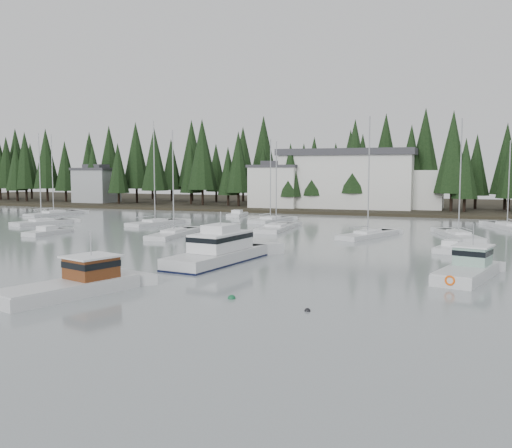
{
  "coord_description": "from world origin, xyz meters",
  "views": [
    {
      "loc": [
        15.95,
        -23.76,
        7.59
      ],
      "look_at": [
        -2.56,
        26.26,
        2.5
      ],
      "focal_mm": 40.0,
      "sensor_mm": 36.0,
      "label": 1
    }
  ],
  "objects_px": {
    "sailboat_2": "(507,228)",
    "sailboat_11": "(42,224)",
    "sailboat_7": "(155,224)",
    "sailboat_5": "(54,215)",
    "house_far_west": "(96,184)",
    "lobster_boat_teal": "(468,271)",
    "house_west": "(276,185)",
    "sailboat_0": "(270,221)",
    "runabout_3": "(237,215)",
    "lobster_boat_brown": "(72,286)",
    "sailboat_10": "(174,235)",
    "sailboat_9": "(458,237)",
    "runabout_1": "(452,250)",
    "harbor_inn": "(359,179)",
    "runabout_0": "(47,233)",
    "cabin_cruiser_center": "(218,254)",
    "sailboat_8": "(276,229)",
    "sailboat_1": "(368,236)"
  },
  "relations": [
    {
      "from": "house_west",
      "to": "sailboat_11",
      "type": "xyz_separation_m",
      "value": [
        -21.57,
        -38.99,
        -4.58
      ]
    },
    {
      "from": "house_far_west",
      "to": "lobster_boat_teal",
      "type": "relative_size",
      "value": 1.03
    },
    {
      "from": "sailboat_0",
      "to": "runabout_1",
      "type": "height_order",
      "value": "sailboat_0"
    },
    {
      "from": "sailboat_1",
      "to": "sailboat_2",
      "type": "bearing_deg",
      "value": -23.17
    },
    {
      "from": "sailboat_1",
      "to": "sailboat_0",
      "type": "bearing_deg",
      "value": 70.71
    },
    {
      "from": "house_far_west",
      "to": "sailboat_9",
      "type": "height_order",
      "value": "sailboat_9"
    },
    {
      "from": "sailboat_2",
      "to": "house_west",
      "type": "bearing_deg",
      "value": 37.93
    },
    {
      "from": "sailboat_9",
      "to": "runabout_3",
      "type": "relative_size",
      "value": 2.51
    },
    {
      "from": "sailboat_1",
      "to": "sailboat_10",
      "type": "bearing_deg",
      "value": 128.38
    },
    {
      "from": "sailboat_8",
      "to": "runabout_1",
      "type": "xyz_separation_m",
      "value": [
        21.38,
        -12.26,
        0.08
      ]
    },
    {
      "from": "sailboat_8",
      "to": "runabout_0",
      "type": "height_order",
      "value": "sailboat_8"
    },
    {
      "from": "harbor_inn",
      "to": "sailboat_10",
      "type": "bearing_deg",
      "value": -104.7
    },
    {
      "from": "house_west",
      "to": "sailboat_0",
      "type": "distance_m",
      "value": 25.68
    },
    {
      "from": "house_far_west",
      "to": "sailboat_10",
      "type": "relative_size",
      "value": 0.67
    },
    {
      "from": "runabout_0",
      "to": "sailboat_1",
      "type": "bearing_deg",
      "value": -70.37
    },
    {
      "from": "runabout_1",
      "to": "sailboat_1",
      "type": "bearing_deg",
      "value": 61.29
    },
    {
      "from": "lobster_boat_brown",
      "to": "sailboat_1",
      "type": "xyz_separation_m",
      "value": [
        12.03,
        36.25,
        -0.41
      ]
    },
    {
      "from": "harbor_inn",
      "to": "sailboat_1",
      "type": "distance_m",
      "value": 42.9
    },
    {
      "from": "lobster_boat_brown",
      "to": "sailboat_1",
      "type": "distance_m",
      "value": 38.2
    },
    {
      "from": "runabout_1",
      "to": "house_far_west",
      "type": "bearing_deg",
      "value": 70.84
    },
    {
      "from": "lobster_boat_brown",
      "to": "sailboat_8",
      "type": "relative_size",
      "value": 0.8
    },
    {
      "from": "sailboat_5",
      "to": "runabout_0",
      "type": "relative_size",
      "value": 2.38
    },
    {
      "from": "cabin_cruiser_center",
      "to": "sailboat_5",
      "type": "distance_m",
      "value": 57.55
    },
    {
      "from": "lobster_boat_brown",
      "to": "runabout_0",
      "type": "xyz_separation_m",
      "value": [
        -23.9,
        25.79,
        -0.36
      ]
    },
    {
      "from": "harbor_inn",
      "to": "sailboat_2",
      "type": "bearing_deg",
      "value": -47.23
    },
    {
      "from": "house_west",
      "to": "lobster_boat_brown",
      "type": "relative_size",
      "value": 1.03
    },
    {
      "from": "sailboat_2",
      "to": "sailboat_11",
      "type": "height_order",
      "value": "sailboat_11"
    },
    {
      "from": "lobster_boat_brown",
      "to": "runabout_1",
      "type": "relative_size",
      "value": 1.67
    },
    {
      "from": "sailboat_8",
      "to": "runabout_1",
      "type": "relative_size",
      "value": 2.1
    },
    {
      "from": "sailboat_1",
      "to": "sailboat_5",
      "type": "bearing_deg",
      "value": 98.02
    },
    {
      "from": "sailboat_2",
      "to": "runabout_1",
      "type": "xyz_separation_m",
      "value": [
        -6.2,
        -24.23,
        0.07
      ]
    },
    {
      "from": "runabout_0",
      "to": "runabout_1",
      "type": "height_order",
      "value": "same"
    },
    {
      "from": "house_west",
      "to": "sailboat_11",
      "type": "distance_m",
      "value": 44.8
    },
    {
      "from": "sailboat_8",
      "to": "runabout_0",
      "type": "bearing_deg",
      "value": 118.42
    },
    {
      "from": "harbor_inn",
      "to": "sailboat_11",
      "type": "height_order",
      "value": "sailboat_11"
    },
    {
      "from": "runabout_3",
      "to": "sailboat_0",
      "type": "bearing_deg",
      "value": -138.53
    },
    {
      "from": "house_west",
      "to": "sailboat_10",
      "type": "relative_size",
      "value": 0.75
    },
    {
      "from": "house_far_west",
      "to": "sailboat_7",
      "type": "relative_size",
      "value": 0.57
    },
    {
      "from": "lobster_boat_brown",
      "to": "cabin_cruiser_center",
      "type": "bearing_deg",
      "value": 4.0
    },
    {
      "from": "sailboat_2",
      "to": "runabout_3",
      "type": "xyz_separation_m",
      "value": [
        -40.25,
        5.95,
        0.07
      ]
    },
    {
      "from": "lobster_boat_teal",
      "to": "sailboat_8",
      "type": "bearing_deg",
      "value": 55.67
    },
    {
      "from": "sailboat_1",
      "to": "sailboat_2",
      "type": "relative_size",
      "value": 1.18
    },
    {
      "from": "lobster_boat_brown",
      "to": "lobster_boat_teal",
      "type": "xyz_separation_m",
      "value": [
        22.64,
        13.87,
        0.02
      ]
    },
    {
      "from": "sailboat_9",
      "to": "lobster_boat_teal",
      "type": "bearing_deg",
      "value": 163.66
    },
    {
      "from": "sailboat_7",
      "to": "sailboat_5",
      "type": "bearing_deg",
      "value": 85.08
    },
    {
      "from": "sailboat_10",
      "to": "runabout_3",
      "type": "height_order",
      "value": "sailboat_10"
    },
    {
      "from": "lobster_boat_brown",
      "to": "sailboat_7",
      "type": "xyz_separation_m",
      "value": [
        -18.0,
        40.62,
        -0.41
      ]
    },
    {
      "from": "house_west",
      "to": "lobster_boat_teal",
      "type": "xyz_separation_m",
      "value": [
        34.21,
        -60.69,
        -4.14
      ]
    },
    {
      "from": "harbor_inn",
      "to": "lobster_boat_teal",
      "type": "bearing_deg",
      "value": -73.34
    },
    {
      "from": "runabout_0",
      "to": "runabout_3",
      "type": "xyz_separation_m",
      "value": [
        11.1,
        32.15,
        0.0
      ]
    }
  ]
}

